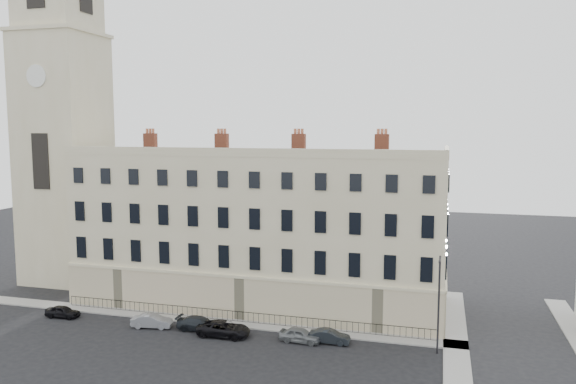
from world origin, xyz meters
name	(u,v)px	position (x,y,z in m)	size (l,w,h in m)	color
ground	(285,352)	(0.00, 0.00, 0.00)	(160.00, 160.00, 0.00)	black
terrace	(260,229)	(-5.97, 11.97, 7.50)	(36.22, 12.22, 17.00)	beige
church_tower	(63,118)	(-30.00, 14.00, 18.66)	(8.00, 8.13, 44.00)	beige
pavement_terrace	(195,319)	(-10.00, 5.00, 0.06)	(48.00, 2.00, 0.12)	gray
pavement_east_return	(455,332)	(13.00, 8.00, 0.06)	(2.00, 24.00, 0.12)	gray
railings	(238,316)	(-6.00, 5.40, 0.55)	(35.00, 0.04, 0.96)	black
car_a	(63,312)	(-22.22, 2.36, 0.55)	(1.30, 3.24, 1.10)	black
car_b	(152,321)	(-12.86, 2.17, 0.59)	(1.25, 3.59, 1.18)	gray
car_c	(200,324)	(-8.51, 2.66, 0.59)	(1.66, 4.08, 1.18)	black
car_d	(224,329)	(-5.98, 1.95, 0.63)	(2.11, 4.57, 1.27)	black
car_e	(300,335)	(0.63, 2.36, 0.60)	(1.41, 3.50, 1.19)	slate
car_f	(329,337)	(2.99, 2.77, 0.56)	(1.19, 3.40, 1.12)	black
streetlamp	(439,300)	(11.55, 2.85, 4.32)	(0.19, 1.69, 7.80)	#29282C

